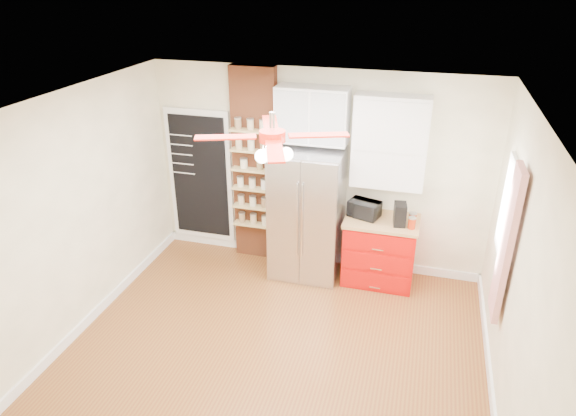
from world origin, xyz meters
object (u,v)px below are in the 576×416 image
(fridge, at_px, (307,214))
(red_cabinet, at_px, (379,250))
(toaster_oven, at_px, (364,209))
(canister_left, at_px, (412,223))
(coffee_maker, at_px, (400,214))
(pantry_jar_oats, at_px, (244,163))
(ceiling_fan, at_px, (272,137))

(fridge, distance_m, red_cabinet, 1.06)
(red_cabinet, xyz_separation_m, toaster_oven, (-0.24, 0.03, 0.55))
(fridge, relative_size, toaster_oven, 4.55)
(red_cabinet, bearing_deg, toaster_oven, 172.77)
(red_cabinet, distance_m, canister_left, 0.65)
(toaster_oven, xyz_separation_m, coffee_maker, (0.45, -0.10, 0.03))
(toaster_oven, distance_m, pantry_jar_oats, 1.70)
(fridge, relative_size, canister_left, 12.98)
(ceiling_fan, bearing_deg, fridge, 91.76)
(red_cabinet, height_order, ceiling_fan, ceiling_fan)
(fridge, height_order, ceiling_fan, ceiling_fan)
(fridge, xyz_separation_m, ceiling_fan, (0.05, -1.63, 1.55))
(fridge, bearing_deg, coffee_maker, -1.08)
(coffee_maker, bearing_deg, canister_left, -31.59)
(pantry_jar_oats, bearing_deg, ceiling_fan, -61.69)
(toaster_oven, distance_m, canister_left, 0.63)
(toaster_oven, xyz_separation_m, pantry_jar_oats, (-1.65, 0.08, 0.43))
(red_cabinet, relative_size, pantry_jar_oats, 7.83)
(coffee_maker, height_order, pantry_jar_oats, pantry_jar_oats)
(fridge, xyz_separation_m, canister_left, (1.34, -0.09, 0.09))
(pantry_jar_oats, bearing_deg, fridge, -9.95)
(ceiling_fan, bearing_deg, coffee_maker, 54.78)
(toaster_oven, bearing_deg, pantry_jar_oats, -165.52)
(fridge, relative_size, pantry_jar_oats, 14.58)
(ceiling_fan, xyz_separation_m, coffee_maker, (1.13, 1.61, -1.38))
(red_cabinet, bearing_deg, pantry_jar_oats, 176.65)
(red_cabinet, bearing_deg, ceiling_fan, -118.71)
(ceiling_fan, bearing_deg, red_cabinet, 61.29)
(fridge, distance_m, canister_left, 1.35)
(red_cabinet, distance_m, pantry_jar_oats, 2.13)
(ceiling_fan, distance_m, canister_left, 2.48)
(fridge, height_order, canister_left, fridge)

